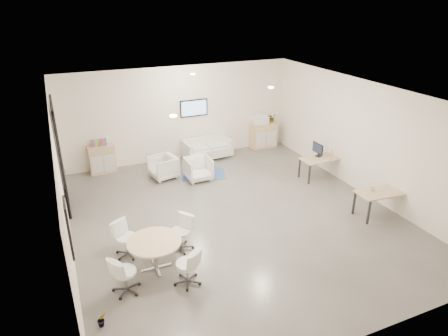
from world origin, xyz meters
TOP-DOWN VIEW (x-y plane):
  - room_shell at (0.00, 0.00)m, footprint 9.60×10.60m
  - glass_door at (-3.95, 2.51)m, footprint 0.09×1.90m
  - artwork at (-3.97, -1.60)m, footprint 0.05×0.54m
  - wall_tv at (0.50, 4.46)m, footprint 0.98×0.06m
  - ceiling_spots at (-0.20, 0.83)m, footprint 3.14×4.14m
  - sideboard_left at (-2.73, 4.26)m, footprint 0.81×0.42m
  - sideboard_right at (3.15, 4.24)m, footprint 0.96×0.46m
  - books at (-2.77, 4.27)m, footprint 0.47×0.14m
  - printer at (3.02, 4.25)m, footprint 0.54×0.48m
  - loveseat at (0.81, 4.09)m, footprint 1.69×0.93m
  - blue_rug at (0.18, 2.80)m, footprint 1.57×1.27m
  - armchair_left at (-1.05, 3.07)m, footprint 0.85×0.89m
  - armchair_right at (-0.08, 2.51)m, footprint 0.77×0.72m
  - desk_rear at (3.48, 1.13)m, footprint 1.28×0.66m
  - desk_front at (3.51, -1.40)m, footprint 1.32×0.73m
  - monitor at (3.44, 1.28)m, footprint 0.20×0.50m
  - round_table at (-2.43, -1.30)m, footprint 1.12×1.12m
  - meeting_chairs at (-2.43, -1.30)m, footprint 2.21×2.21m
  - plant_cabinet at (3.47, 4.23)m, footprint 0.35×0.37m
  - plant_floor at (-3.70, -2.50)m, footprint 0.17×0.29m
  - cup at (3.31, -1.26)m, footprint 0.12×0.10m

SIDE VIEW (x-z plane):
  - blue_rug at x=0.18m, z-range 0.00..0.01m
  - plant_floor at x=-3.70m, z-range 0.00..0.13m
  - loveseat at x=0.81m, z-range 0.03..0.64m
  - armchair_right at x=-0.08m, z-range 0.00..0.78m
  - armchair_left at x=-1.05m, z-range 0.00..0.79m
  - meeting_chairs at x=-2.43m, z-range 0.00..0.82m
  - sideboard_left at x=-2.73m, z-range 0.00..0.91m
  - sideboard_right at x=3.15m, z-range 0.00..0.96m
  - desk_rear at x=3.48m, z-range 0.26..0.92m
  - desk_front at x=3.51m, z-range 0.26..0.93m
  - round_table at x=-2.43m, z-range 0.26..0.94m
  - cup at x=3.31m, z-range 0.67..0.77m
  - monitor at x=3.44m, z-range 0.68..1.12m
  - books at x=-2.77m, z-range 0.91..1.13m
  - plant_cabinet at x=3.47m, z-range 0.96..1.21m
  - printer at x=3.02m, z-range 0.95..1.29m
  - glass_door at x=-3.95m, z-range 0.08..2.93m
  - artwork at x=-3.97m, z-range 1.03..2.07m
  - room_shell at x=0.00m, z-range -0.80..4.00m
  - wall_tv at x=0.50m, z-range 1.46..2.04m
  - ceiling_spots at x=-0.20m, z-range 3.17..3.20m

